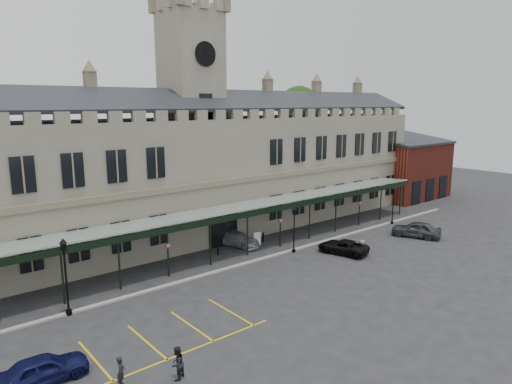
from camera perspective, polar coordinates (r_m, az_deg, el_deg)
ground at (r=36.58m, az=6.12°, el=-10.67°), size 140.00×140.00×0.00m
station_building at (r=46.99m, az=-7.75°, el=2.34°), size 60.00×10.36×17.30m
clock_tower at (r=46.53m, az=-8.02°, el=10.47°), size 5.60×5.60×24.80m
canopy at (r=41.07m, az=-1.31°, el=-4.63°), size 50.00×4.10×4.30m
brick_annex at (r=69.61m, az=18.19°, el=2.79°), size 12.40×8.36×9.23m
kerb at (r=40.32m, az=0.46°, el=-8.42°), size 60.00×0.40×0.12m
parking_markings at (r=27.92m, az=-13.04°, el=-18.18°), size 16.00×6.00×0.01m
tree_behind_mid at (r=58.44m, az=-5.97°, el=10.32°), size 6.00×6.00×16.00m
tree_behind_right at (r=68.64m, az=5.38°, el=10.43°), size 6.00×6.00×16.00m
lamp_post_left at (r=31.83m, az=-22.73°, el=-8.98°), size 0.49×0.49×5.17m
lamp_post_mid at (r=41.78m, az=4.79°, el=-4.18°), size 0.41×0.41×4.30m
lamp_post_right at (r=53.71m, az=16.78°, el=-1.18°), size 0.41×0.41×4.32m
traffic_cone at (r=45.13m, az=13.17°, el=-6.15°), size 0.49×0.49×0.78m
sign_board at (r=44.15m, az=0.17°, el=-5.89°), size 0.76×0.20×1.30m
bollard_left at (r=41.64m, az=-4.76°, el=-7.31°), size 0.15×0.15×0.82m
bollard_right at (r=45.16m, az=0.89°, el=-5.69°), size 0.18×0.18×0.99m
car_left_a at (r=26.11m, az=-24.99°, el=-19.40°), size 4.25×1.83×1.43m
car_taxi at (r=44.07m, az=-2.33°, el=-5.89°), size 3.04×4.92×1.33m
car_van at (r=42.58m, az=10.81°, el=-6.73°), size 3.29×5.04×1.29m
car_right_a at (r=49.56m, az=19.38°, el=-4.41°), size 3.64×5.21×1.65m
person_a at (r=24.50m, az=-16.53°, el=-20.71°), size 0.62×0.69×1.57m
person_b at (r=24.38m, az=-9.84°, el=-20.35°), size 1.05×0.98×1.73m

